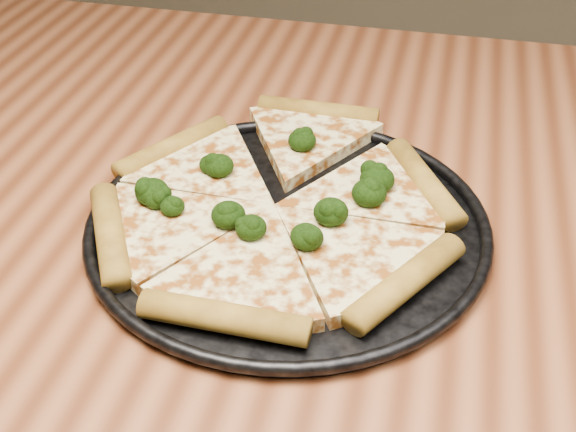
# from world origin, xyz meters

# --- Properties ---
(dining_table) EXTENTS (1.20, 0.90, 0.75)m
(dining_table) POSITION_xyz_m (0.00, 0.00, 0.66)
(dining_table) COLOR brown
(dining_table) RESTS_ON ground
(pizza_pan) EXTENTS (0.36, 0.36, 0.02)m
(pizza_pan) POSITION_xyz_m (-0.01, -0.03, 0.76)
(pizza_pan) COLOR black
(pizza_pan) RESTS_ON dining_table
(pizza) EXTENTS (0.34, 0.36, 0.03)m
(pizza) POSITION_xyz_m (-0.03, -0.02, 0.77)
(pizza) COLOR #F3DD94
(pizza) RESTS_ON pizza_pan
(broccoli_florets) EXTENTS (0.23, 0.18, 0.02)m
(broccoli_florets) POSITION_xyz_m (-0.03, -0.02, 0.78)
(broccoli_florets) COLOR black
(broccoli_florets) RESTS_ON pizza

